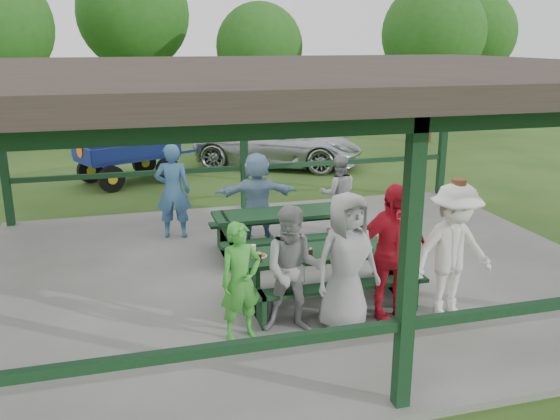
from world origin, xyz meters
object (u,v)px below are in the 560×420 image
object	(u,v)px
spectator_blue	(173,191)
contestant_green	(241,281)
picnic_table_near	(326,268)
contestant_white_fedora	(453,251)
contestant_grey_left	(294,270)
farm_trailer	(128,161)
spectator_grey	(338,194)
contestant_grey_mid	(347,262)
picnic_table_far	(288,227)
contestant_red	(391,253)
pickup_truck	(279,143)
spectator_lblue	(257,196)

from	to	relation	value
spectator_blue	contestant_green	bearing A→B (deg)	107.37
picnic_table_near	contestant_white_fedora	bearing A→B (deg)	-33.66
contestant_grey_left	farm_trailer	size ratio (longest dim) A/B	0.49
contestant_green	contestant_white_fedora	size ratio (longest dim) A/B	0.79
picnic_table_near	spectator_grey	distance (m)	3.21
contestant_grey_left	contestant_white_fedora	xyz separation A→B (m)	(2.12, -0.17, 0.10)
contestant_grey_mid	spectator_grey	distance (m)	4.04
picnic_table_far	contestant_white_fedora	bearing A→B (deg)	-64.63
picnic_table_near	contestant_grey_mid	distance (m)	0.98
spectator_blue	contestant_red	bearing A→B (deg)	131.57
contestant_green	spectator_grey	bearing A→B (deg)	40.34
contestant_green	pickup_truck	world-z (taller)	contestant_green
pickup_truck	farm_trailer	distance (m)	4.53
picnic_table_near	picnic_table_far	distance (m)	2.00
spectator_lblue	spectator_grey	size ratio (longest dim) A/B	1.11
contestant_white_fedora	contestant_grey_mid	bearing A→B (deg)	172.35
contestant_red	farm_trailer	xyz separation A→B (m)	(-3.10, 9.34, -0.44)
spectator_grey	contestant_grey_left	bearing A→B (deg)	71.82
contestant_green	spectator_grey	xyz separation A→B (m)	(2.67, 3.70, -0.01)
contestant_red	picnic_table_far	bearing A→B (deg)	100.45
spectator_blue	farm_trailer	distance (m)	5.22
contestant_grey_mid	picnic_table_near	bearing A→B (deg)	77.19
contestant_grey_left	contestant_grey_mid	distance (m)	0.67
contestant_grey_left	contestant_white_fedora	world-z (taller)	contestant_white_fedora
contestant_white_fedora	spectator_grey	world-z (taller)	contestant_white_fedora
contestant_grey_left	pickup_truck	bearing A→B (deg)	89.88
spectator_grey	picnic_table_far	bearing A→B (deg)	46.48
contestant_green	contestant_red	bearing A→B (deg)	-14.42
spectator_lblue	spectator_blue	world-z (taller)	spectator_blue
spectator_blue	pickup_truck	xyz separation A→B (m)	(3.71, 6.19, -0.30)
contestant_grey_mid	spectator_grey	size ratio (longest dim) A/B	1.21
contestant_white_fedora	spectator_lblue	bearing A→B (deg)	109.59
contestant_red	spectator_grey	xyz separation A→B (m)	(0.68, 3.72, -0.18)
contestant_green	farm_trailer	distance (m)	9.39
picnic_table_near	picnic_table_far	xyz separation A→B (m)	(0.02, 2.00, 0.00)
contestant_grey_left	contestant_red	world-z (taller)	contestant_red
picnic_table_near	pickup_truck	world-z (taller)	pickup_truck
contestant_red	contestant_grey_mid	bearing A→B (deg)	-173.85
contestant_red	spectator_lblue	bearing A→B (deg)	102.97
contestant_red	spectator_lblue	size ratio (longest dim) A/B	1.13
spectator_lblue	farm_trailer	distance (m)	6.09
spectator_lblue	contestant_grey_left	bearing A→B (deg)	90.63
spectator_grey	farm_trailer	xyz separation A→B (m)	(-3.79, 5.61, -0.25)
picnic_table_far	spectator_blue	distance (m)	2.33
spectator_blue	picnic_table_near	bearing A→B (deg)	129.69
picnic_table_near	contestant_red	bearing A→B (deg)	-52.79
contestant_green	contestant_red	xyz separation A→B (m)	(1.99, -0.02, 0.18)
contestant_grey_left	pickup_truck	distance (m)	10.68
contestant_grey_mid	contestant_white_fedora	size ratio (longest dim) A/B	0.95
contestant_grey_left	spectator_lblue	size ratio (longest dim) A/B	1.00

